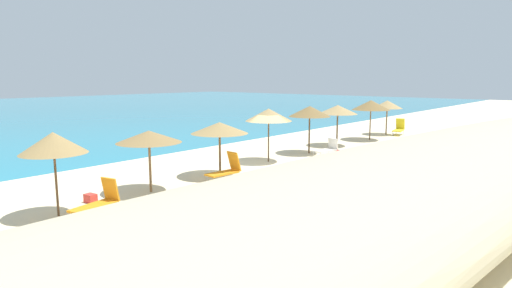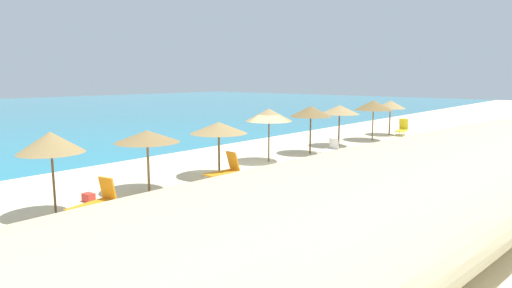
# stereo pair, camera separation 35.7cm
# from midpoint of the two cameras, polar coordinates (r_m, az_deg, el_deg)

# --- Properties ---
(ground_plane) EXTENTS (160.00, 160.00, 0.00)m
(ground_plane) POSITION_cam_midpoint_polar(r_m,az_deg,el_deg) (21.45, 2.14, -3.12)
(ground_plane) COLOR beige
(dune_ridge) EXTENTS (55.36, 10.87, 2.63)m
(dune_ridge) POSITION_cam_midpoint_polar(r_m,az_deg,el_deg) (14.82, 24.33, -4.12)
(dune_ridge) COLOR beige
(dune_ridge) RESTS_ON ground_plane
(beach_umbrella_2) EXTENTS (2.07, 2.07, 2.73)m
(beach_umbrella_2) POSITION_cam_midpoint_polar(r_m,az_deg,el_deg) (15.07, -24.91, 0.19)
(beach_umbrella_2) COLOR brown
(beach_umbrella_2) RESTS_ON ground_plane
(beach_umbrella_3) EXTENTS (2.50, 2.50, 2.41)m
(beach_umbrella_3) POSITION_cam_midpoint_polar(r_m,az_deg,el_deg) (17.08, -13.63, 0.96)
(beach_umbrella_3) COLOR brown
(beach_umbrella_3) RESTS_ON ground_plane
(beach_umbrella_4) EXTENTS (2.57, 2.57, 2.46)m
(beach_umbrella_4) POSITION_cam_midpoint_polar(r_m,az_deg,el_deg) (19.33, -4.43, 2.14)
(beach_umbrella_4) COLOR brown
(beach_umbrella_4) RESTS_ON ground_plane
(beach_umbrella_5) EXTENTS (2.46, 2.46, 2.82)m
(beach_umbrella_5) POSITION_cam_midpoint_polar(r_m,az_deg,el_deg) (22.60, 2.17, 3.87)
(beach_umbrella_5) COLOR brown
(beach_umbrella_5) RESTS_ON ground_plane
(beach_umbrella_6) EXTENTS (2.45, 2.45, 2.79)m
(beach_umbrella_6) POSITION_cam_midpoint_polar(r_m,az_deg,el_deg) (25.31, 7.66, 4.29)
(beach_umbrella_6) COLOR brown
(beach_umbrella_6) RESTS_ON ground_plane
(beach_umbrella_7) EXTENTS (2.55, 2.55, 2.66)m
(beach_umbrella_7) POSITION_cam_midpoint_polar(r_m,az_deg,el_deg) (28.46, 11.35, 4.47)
(beach_umbrella_7) COLOR brown
(beach_umbrella_7) RESTS_ON ground_plane
(beach_umbrella_8) EXTENTS (2.68, 2.68, 2.84)m
(beach_umbrella_8) POSITION_cam_midpoint_polar(r_m,az_deg,el_deg) (31.68, 15.60, 4.97)
(beach_umbrella_8) COLOR brown
(beach_umbrella_8) RESTS_ON ground_plane
(beach_umbrella_9) EXTENTS (2.31, 2.31, 2.67)m
(beach_umbrella_9) POSITION_cam_midpoint_polar(r_m,az_deg,el_deg) (35.03, 17.65, 4.99)
(beach_umbrella_9) COLOR brown
(beach_umbrella_9) RESTS_ON ground_plane
(lounge_chair_0) EXTENTS (1.57, 0.98, 0.98)m
(lounge_chair_0) POSITION_cam_midpoint_polar(r_m,az_deg,el_deg) (24.85, 9.90, -0.62)
(lounge_chair_0) COLOR white
(lounge_chair_0) RESTS_ON ground_plane
(lounge_chair_1) EXTENTS (1.63, 0.79, 1.20)m
(lounge_chair_1) POSITION_cam_midpoint_polar(r_m,az_deg,el_deg) (18.82, -3.58, -3.34)
(lounge_chair_1) COLOR orange
(lounge_chair_1) RESTS_ON ground_plane
(lounge_chair_2) EXTENTS (1.77, 0.97, 1.25)m
(lounge_chair_2) POSITION_cam_midpoint_polar(r_m,az_deg,el_deg) (35.31, 19.05, 1.94)
(lounge_chair_2) COLOR yellow
(lounge_chair_2) RESTS_ON ground_plane
(lounge_chair_4) EXTENTS (1.72, 0.96, 1.10)m
(lounge_chair_4) POSITION_cam_midpoint_polar(r_m,az_deg,el_deg) (15.23, -19.79, -7.03)
(lounge_chair_4) COLOR orange
(lounge_chair_4) RESTS_ON ground_plane
(beach_ball) EXTENTS (0.34, 0.34, 0.34)m
(beach_ball) POSITION_cam_midpoint_polar(r_m,az_deg,el_deg) (25.05, 11.38, -1.16)
(beach_ball) COLOR red
(beach_ball) RESTS_ON ground_plane
(cooler_box) EXTENTS (0.35, 0.45, 0.31)m
(cooler_box) POSITION_cam_midpoint_polar(r_m,az_deg,el_deg) (16.67, -20.70, -6.63)
(cooler_box) COLOR red
(cooler_box) RESTS_ON ground_plane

